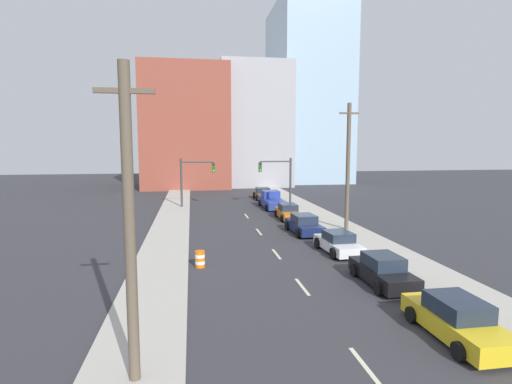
{
  "coord_description": "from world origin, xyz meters",
  "views": [
    {
      "loc": [
        -5.26,
        -3.72,
        6.87
      ],
      "look_at": [
        1.19,
        36.23,
        2.2
      ],
      "focal_mm": 28.0,
      "sensor_mm": 36.0,
      "label": 1
    }
  ],
  "objects_px": {
    "sedan_yellow": "(457,320)",
    "utility_pole_left_near": "(129,225)",
    "sedan_brown": "(263,194)",
    "sedan_orange": "(288,212)",
    "pickup_truck_blue": "(272,201)",
    "traffic_signal_left": "(192,176)",
    "sedan_black": "(383,271)",
    "sedan_navy": "(304,225)",
    "traffic_signal_right": "(281,175)",
    "utility_pole_right_mid": "(348,166)",
    "traffic_barrel": "(200,259)",
    "sedan_white": "(338,243)"
  },
  "relations": [
    {
      "from": "traffic_signal_right",
      "to": "sedan_brown",
      "type": "relative_size",
      "value": 1.16
    },
    {
      "from": "utility_pole_right_mid",
      "to": "sedan_navy",
      "type": "distance_m",
      "value": 5.85
    },
    {
      "from": "traffic_barrel",
      "to": "utility_pole_left_near",
      "type": "bearing_deg",
      "value": -100.81
    },
    {
      "from": "pickup_truck_blue",
      "to": "sedan_brown",
      "type": "distance_m",
      "value": 7.39
    },
    {
      "from": "sedan_yellow",
      "to": "sedan_white",
      "type": "bearing_deg",
      "value": 90.18
    },
    {
      "from": "traffic_barrel",
      "to": "pickup_truck_blue",
      "type": "relative_size",
      "value": 0.15
    },
    {
      "from": "traffic_signal_left",
      "to": "traffic_signal_right",
      "type": "distance_m",
      "value": 10.14
    },
    {
      "from": "traffic_signal_right",
      "to": "sedan_black",
      "type": "xyz_separation_m",
      "value": [
        -0.8,
        -26.65,
        -2.89
      ]
    },
    {
      "from": "traffic_signal_right",
      "to": "utility_pole_right_mid",
      "type": "bearing_deg",
      "value": -81.2
    },
    {
      "from": "utility_pole_left_near",
      "to": "sedan_orange",
      "type": "xyz_separation_m",
      "value": [
        10.68,
        25.05,
        -4.03
      ]
    },
    {
      "from": "sedan_black",
      "to": "pickup_truck_blue",
      "type": "xyz_separation_m",
      "value": [
        -0.5,
        25.33,
        0.08
      ]
    },
    {
      "from": "traffic_signal_right",
      "to": "sedan_black",
      "type": "distance_m",
      "value": 26.81
    },
    {
      "from": "sedan_white",
      "to": "sedan_brown",
      "type": "distance_m",
      "value": 26.71
    },
    {
      "from": "traffic_barrel",
      "to": "sedan_yellow",
      "type": "bearing_deg",
      "value": -48.17
    },
    {
      "from": "sedan_orange",
      "to": "pickup_truck_blue",
      "type": "height_order",
      "value": "pickup_truck_blue"
    },
    {
      "from": "sedan_navy",
      "to": "pickup_truck_blue",
      "type": "bearing_deg",
      "value": 86.86
    },
    {
      "from": "sedan_navy",
      "to": "sedan_orange",
      "type": "height_order",
      "value": "sedan_navy"
    },
    {
      "from": "traffic_signal_left",
      "to": "utility_pole_left_near",
      "type": "distance_m",
      "value": 33.47
    },
    {
      "from": "sedan_white",
      "to": "sedan_orange",
      "type": "relative_size",
      "value": 0.98
    },
    {
      "from": "sedan_yellow",
      "to": "sedan_black",
      "type": "height_order",
      "value": "sedan_black"
    },
    {
      "from": "sedan_yellow",
      "to": "sedan_brown",
      "type": "xyz_separation_m",
      "value": [
        -0.22,
        38.41,
        0.01
      ]
    },
    {
      "from": "utility_pole_left_near",
      "to": "sedan_white",
      "type": "bearing_deg",
      "value": 49.22
    },
    {
      "from": "sedan_yellow",
      "to": "utility_pole_left_near",
      "type": "bearing_deg",
      "value": -174.34
    },
    {
      "from": "pickup_truck_blue",
      "to": "sedan_brown",
      "type": "height_order",
      "value": "pickup_truck_blue"
    },
    {
      "from": "traffic_barrel",
      "to": "traffic_signal_right",
      "type": "bearing_deg",
      "value": 66.46
    },
    {
      "from": "sedan_orange",
      "to": "sedan_yellow",
      "type": "bearing_deg",
      "value": -88.69
    },
    {
      "from": "utility_pole_right_mid",
      "to": "sedan_brown",
      "type": "distance_m",
      "value": 21.21
    },
    {
      "from": "sedan_navy",
      "to": "sedan_brown",
      "type": "relative_size",
      "value": 1.0
    },
    {
      "from": "traffic_signal_left",
      "to": "utility_pole_left_near",
      "type": "relative_size",
      "value": 0.6
    },
    {
      "from": "traffic_signal_left",
      "to": "sedan_white",
      "type": "height_order",
      "value": "traffic_signal_left"
    },
    {
      "from": "pickup_truck_blue",
      "to": "sedan_yellow",
      "type": "bearing_deg",
      "value": -89.7
    },
    {
      "from": "traffic_barrel",
      "to": "sedan_navy",
      "type": "xyz_separation_m",
      "value": [
        8.32,
        7.69,
        0.21
      ]
    },
    {
      "from": "sedan_navy",
      "to": "sedan_white",
      "type": "bearing_deg",
      "value": -86.92
    },
    {
      "from": "utility_pole_right_mid",
      "to": "sedan_orange",
      "type": "xyz_separation_m",
      "value": [
        -3.4,
        6.02,
        -4.59
      ]
    },
    {
      "from": "sedan_orange",
      "to": "utility_pole_right_mid",
      "type": "bearing_deg",
      "value": -60.05
    },
    {
      "from": "utility_pole_left_near",
      "to": "sedan_orange",
      "type": "bearing_deg",
      "value": 66.91
    },
    {
      "from": "traffic_signal_left",
      "to": "sedan_yellow",
      "type": "height_order",
      "value": "traffic_signal_left"
    },
    {
      "from": "sedan_yellow",
      "to": "sedan_orange",
      "type": "bearing_deg",
      "value": 90.95
    },
    {
      "from": "sedan_yellow",
      "to": "sedan_white",
      "type": "distance_m",
      "value": 11.7
    },
    {
      "from": "sedan_white",
      "to": "pickup_truck_blue",
      "type": "xyz_separation_m",
      "value": [
        -0.45,
        19.32,
        0.11
      ]
    },
    {
      "from": "traffic_signal_left",
      "to": "sedan_yellow",
      "type": "distance_m",
      "value": 33.78
    },
    {
      "from": "traffic_barrel",
      "to": "sedan_orange",
      "type": "bearing_deg",
      "value": 58.53
    },
    {
      "from": "sedan_navy",
      "to": "sedan_yellow",
      "type": "bearing_deg",
      "value": -90.6
    },
    {
      "from": "utility_pole_left_near",
      "to": "pickup_truck_blue",
      "type": "bearing_deg",
      "value": 71.78
    },
    {
      "from": "traffic_signal_right",
      "to": "pickup_truck_blue",
      "type": "height_order",
      "value": "traffic_signal_right"
    },
    {
      "from": "traffic_signal_left",
      "to": "traffic_signal_right",
      "type": "xyz_separation_m",
      "value": [
        10.14,
        0.0,
        0.0
      ]
    },
    {
      "from": "traffic_signal_right",
      "to": "utility_pole_right_mid",
      "type": "relative_size",
      "value": 0.54
    },
    {
      "from": "sedan_black",
      "to": "sedan_navy",
      "type": "bearing_deg",
      "value": 92.51
    },
    {
      "from": "sedan_yellow",
      "to": "sedan_brown",
      "type": "height_order",
      "value": "same"
    },
    {
      "from": "sedan_orange",
      "to": "pickup_truck_blue",
      "type": "xyz_separation_m",
      "value": [
        -0.12,
        7.05,
        0.1
      ]
    }
  ]
}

